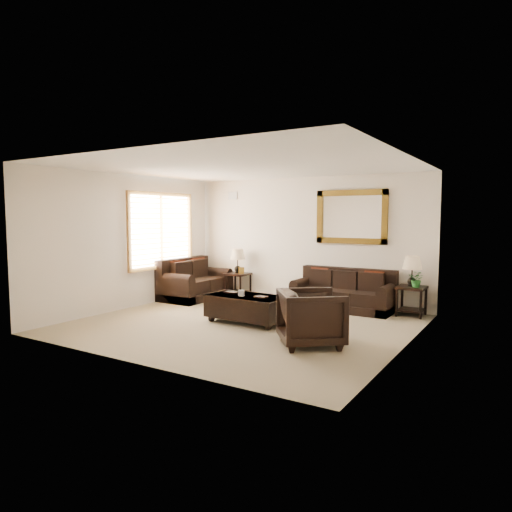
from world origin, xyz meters
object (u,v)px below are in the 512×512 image
Objects in this scene: end_table_left at (238,266)px; end_table_right at (412,277)px; armchair at (311,315)px; sofa at (344,295)px; loveseat at (194,284)px; coffee_table at (247,306)px.

end_table_right is (3.92, -0.00, 0.01)m from end_table_left.
end_table_left reaches higher than armchair.
loveseat reaches higher than sofa.
end_table_left is 0.77× the size of coffee_table.
coffee_table is (1.58, -2.07, -0.43)m from end_table_left.
end_table_right reaches higher than coffee_table.
end_table_left is 4.21m from armchair.
end_table_right is at bearing -53.92° from armchair.
end_table_left is 0.99× the size of end_table_right.
armchair is (-0.77, -2.78, -0.29)m from end_table_right.
sofa is at bearing -79.54° from loveseat.
end_table_right reaches higher than loveseat.
end_table_left is 1.25× the size of armchair.
loveseat is at bearing -171.24° from end_table_right.
end_table_left is 3.92m from end_table_right.
sofa is 2.74m from armchair.
sofa is at bearing -27.38° from armchair.
sofa reaches higher than coffee_table.
end_table_left is at bearing 130.00° from coffee_table.
coffee_table is (-1.04, -1.97, 0.00)m from sofa.
end_table_left reaches higher than coffee_table.
end_table_right is at bearing 43.96° from coffee_table.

